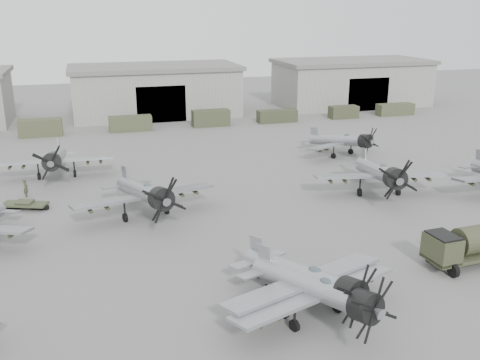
% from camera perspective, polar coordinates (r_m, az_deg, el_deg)
% --- Properties ---
extents(ground, '(220.00, 220.00, 0.00)m').
position_cam_1_polar(ground, '(38.98, 3.65, -9.76)').
color(ground, slate).
rests_on(ground, ground).
extents(hangar_center, '(29.00, 14.80, 8.70)m').
position_cam_1_polar(hangar_center, '(96.11, -9.01, 9.44)').
color(hangar_center, '#A4A499').
rests_on(hangar_center, ground).
extents(hangar_right, '(29.00, 14.80, 8.70)m').
position_cam_1_polar(hangar_right, '(107.66, 11.78, 10.17)').
color(hangar_right, '#A4A499').
rests_on(hangar_right, ground).
extents(support_truck_2, '(6.15, 2.20, 2.54)m').
position_cam_1_polar(support_truck_2, '(84.37, -20.51, 5.24)').
color(support_truck_2, '#43462D').
rests_on(support_truck_2, ground).
extents(support_truck_3, '(6.44, 2.20, 2.30)m').
position_cam_1_polar(support_truck_3, '(84.37, -11.61, 5.92)').
color(support_truck_3, '#40462D').
rests_on(support_truck_3, ground).
extents(support_truck_4, '(5.97, 2.20, 2.61)m').
position_cam_1_polar(support_truck_4, '(86.24, -3.13, 6.62)').
color(support_truck_4, '#3B3F29').
rests_on(support_truck_4, ground).
extents(support_truck_5, '(6.57, 2.20, 2.01)m').
position_cam_1_polar(support_truck_5, '(89.48, 3.98, 6.82)').
color(support_truck_5, '#363A26').
rests_on(support_truck_5, ground).
extents(support_truck_6, '(4.93, 2.20, 2.10)m').
position_cam_1_polar(support_truck_6, '(94.28, 10.98, 7.13)').
color(support_truck_6, '#3A3D28').
rests_on(support_truck_6, ground).
extents(support_truck_7, '(6.64, 2.20, 2.01)m').
position_cam_1_polar(support_truck_7, '(99.23, 16.21, 7.25)').
color(support_truck_7, '#41472E').
rests_on(support_truck_7, ground).
extents(aircraft_near_1, '(11.68, 10.52, 4.70)m').
position_cam_1_polar(aircraft_near_1, '(32.60, 8.47, -11.55)').
color(aircraft_near_1, '#979AA0').
rests_on(aircraft_near_1, ground).
extents(aircraft_mid_1, '(13.06, 11.76, 5.19)m').
position_cam_1_polar(aircraft_mid_1, '(48.25, -10.04, -1.40)').
color(aircraft_mid_1, gray).
rests_on(aircraft_mid_1, ground).
extents(aircraft_mid_2, '(13.28, 11.95, 5.27)m').
position_cam_1_polar(aircraft_mid_2, '(54.99, 14.80, 0.71)').
color(aircraft_mid_2, '#94979C').
rests_on(aircraft_mid_2, ground).
extents(aircraft_far_0, '(12.59, 11.33, 5.04)m').
position_cam_1_polar(aircraft_far_0, '(62.21, -19.11, 2.18)').
color(aircraft_far_0, '#9DA0A5').
rests_on(aircraft_far_0, ground).
extents(aircraft_far_1, '(11.03, 9.99, 4.50)m').
position_cam_1_polar(aircraft_far_1, '(69.15, 11.00, 4.14)').
color(aircraft_far_1, gray).
rests_on(aircraft_far_1, ground).
extents(aircraft_extra_810, '(11.68, 10.52, 4.70)m').
position_cam_1_polar(aircraft_extra_810, '(33.78, 7.28, -10.38)').
color(aircraft_extra_810, '#979AA0').
rests_on(aircraft_extra_810, ground).
extents(fuel_tanker, '(7.82, 3.86, 2.96)m').
position_cam_1_polar(fuel_tanker, '(42.92, 23.65, -6.12)').
color(fuel_tanker, '#383C27').
rests_on(fuel_tanker, ground).
extents(ground_crew, '(0.46, 0.70, 1.91)m').
position_cam_1_polar(ground_crew, '(57.49, -21.89, -0.77)').
color(ground_crew, '#43442D').
rests_on(ground_crew, ground).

